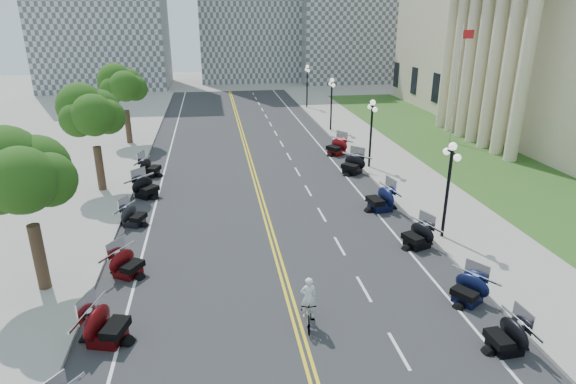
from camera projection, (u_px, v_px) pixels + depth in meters
name	position (u px, v px, depth m)	size (l,w,h in m)	color
ground	(289.00, 296.00, 19.77)	(160.00, 160.00, 0.00)	gray
road	(263.00, 205.00, 29.02)	(16.00, 90.00, 0.01)	#333335
centerline_yellow_a	(261.00, 205.00, 29.00)	(0.12, 90.00, 0.00)	yellow
centerline_yellow_b	(265.00, 205.00, 29.03)	(0.12, 90.00, 0.00)	yellow
edge_line_north	(365.00, 199.00, 29.95)	(0.12, 90.00, 0.00)	white
edge_line_south	(154.00, 211.00, 28.08)	(0.12, 90.00, 0.00)	white
lane_dash_5	(399.00, 351.00, 16.54)	(0.12, 2.00, 0.00)	white
lane_dash_6	(364.00, 289.00, 20.24)	(0.12, 2.00, 0.00)	white
lane_dash_7	(340.00, 246.00, 23.94)	(0.12, 2.00, 0.00)	white
lane_dash_8	(322.00, 215.00, 27.63)	(0.12, 2.00, 0.00)	white
lane_dash_9	(308.00, 191.00, 31.33)	(0.12, 2.00, 0.00)	white
lane_dash_10	(297.00, 172.00, 35.03)	(0.12, 2.00, 0.00)	white
lane_dash_11	(289.00, 156.00, 38.73)	(0.12, 2.00, 0.00)	white
lane_dash_12	(282.00, 144.00, 42.43)	(0.12, 2.00, 0.00)	white
lane_dash_13	(276.00, 133.00, 46.12)	(0.12, 2.00, 0.00)	white
lane_dash_14	(271.00, 124.00, 49.82)	(0.12, 2.00, 0.00)	white
lane_dash_15	(266.00, 116.00, 53.52)	(0.12, 2.00, 0.00)	white
lane_dash_16	(262.00, 110.00, 57.22)	(0.12, 2.00, 0.00)	white
lane_dash_17	(259.00, 104.00, 60.92)	(0.12, 2.00, 0.00)	white
lane_dash_18	(256.00, 98.00, 64.61)	(0.12, 2.00, 0.00)	white
lane_dash_19	(253.00, 94.00, 68.31)	(0.12, 2.00, 0.00)	white
sidewalk_north	(427.00, 194.00, 30.53)	(5.00, 90.00, 0.15)	#9E9991
sidewalk_south	(80.00, 215.00, 27.45)	(5.00, 90.00, 0.15)	#9E9991
lawn	(467.00, 155.00, 38.96)	(9.00, 60.00, 0.10)	#356023
distant_block_c	(358.00, 11.00, 79.22)	(20.00, 14.00, 22.00)	gray
street_lamp_2	(447.00, 191.00, 23.82)	(0.50, 1.20, 4.90)	black
street_lamp_3	(371.00, 134.00, 34.91)	(0.50, 1.20, 4.90)	black
street_lamp_4	(331.00, 105.00, 46.00)	(0.50, 1.20, 4.90)	black
street_lamp_5	(307.00, 87.00, 57.10)	(0.50, 1.20, 4.90)	black
flagpole	(456.00, 86.00, 40.99)	(1.10, 0.20, 10.00)	silver
tree_2	(24.00, 184.00, 18.49)	(4.80, 4.80, 9.20)	#235619
tree_3	(93.00, 119.00, 29.58)	(4.80, 4.80, 9.20)	#235619
tree_4	(124.00, 90.00, 40.67)	(4.80, 4.80, 9.20)	#235619
motorcycle_n_4	(507.00, 335.00, 16.37)	(1.83, 1.83, 1.28)	black
motorcycle_n_5	(469.00, 288.00, 19.12)	(1.83, 1.83, 1.28)	black
motorcycle_n_6	(418.00, 234.00, 23.66)	(1.94, 1.94, 1.36)	black
motorcycle_n_7	(381.00, 198.00, 28.04)	(2.20, 2.20, 1.54)	black
motorcycle_n_9	(353.00, 163.00, 34.44)	(2.14, 2.14, 1.50)	black
motorcycle_n_10	(337.00, 146.00, 38.99)	(2.13, 2.13, 1.49)	#590A0C
motorcycle_s_5	(106.00, 324.00, 16.77)	(2.13, 2.13, 1.49)	#590A0C
motorcycle_s_6	(127.00, 262.00, 21.06)	(1.87, 1.87, 1.31)	#590A0C
motorcycle_s_7	(133.00, 214.00, 26.09)	(1.79, 1.79, 1.25)	black
motorcycle_s_8	(146.00, 186.00, 30.05)	(2.06, 2.06, 1.44)	black
motorcycle_s_9	(150.00, 167.00, 33.89)	(2.01, 2.01, 1.41)	black
bicycle	(308.00, 312.00, 17.75)	(0.54, 1.90, 1.14)	#A51414
cyclist_rider	(309.00, 279.00, 17.25)	(0.60, 0.40, 1.65)	silver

